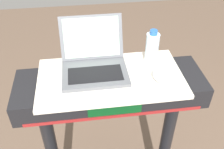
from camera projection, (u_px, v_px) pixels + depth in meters
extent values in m
cylinder|color=black|center=(167.00, 139.00, 1.58)|extent=(0.07, 0.07, 0.79)
cube|color=black|center=(111.00, 88.00, 1.26)|extent=(0.90, 0.28, 0.11)
cube|color=#0C3F19|center=(115.00, 110.00, 1.15)|extent=(0.24, 0.01, 0.06)
cube|color=maroon|center=(115.00, 117.00, 1.18)|extent=(0.81, 0.00, 0.02)
cube|color=beige|center=(111.00, 78.00, 1.22)|extent=(0.67, 0.36, 0.02)
cube|color=#515459|center=(95.00, 74.00, 1.21)|extent=(0.30, 0.21, 0.02)
cube|color=black|center=(95.00, 74.00, 1.19)|extent=(0.25, 0.12, 0.00)
cube|color=#515459|center=(92.00, 37.00, 1.26)|extent=(0.30, 0.09, 0.20)
cube|color=#B2E0B7|center=(92.00, 37.00, 1.26)|extent=(0.27, 0.08, 0.17)
ellipsoid|color=#B2B2B7|center=(159.00, 76.00, 1.19)|extent=(0.07, 0.10, 0.03)
cylinder|color=silver|center=(152.00, 48.00, 1.26)|extent=(0.06, 0.06, 0.15)
cylinder|color=#2659A5|center=(154.00, 32.00, 1.20)|extent=(0.04, 0.04, 0.02)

